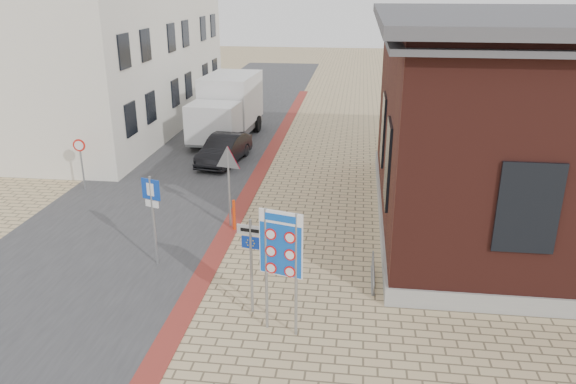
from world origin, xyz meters
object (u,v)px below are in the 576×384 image
at_px(sedan, 224,149).
at_px(parking_sign, 152,205).
at_px(bollard, 234,215).
at_px(essen_sign, 251,252).
at_px(border_sign, 281,246).
at_px(box_truck, 227,107).

xyz_separation_m(sedan, parking_sign, (0.31, -9.73, 1.21)).
xyz_separation_m(sedan, bollard, (2.01, -7.12, -0.10)).
relative_size(essen_sign, parking_sign, 0.92).
bearing_deg(essen_sign, bollard, 117.16).
distance_m(sedan, border_sign, 13.36).
xyz_separation_m(border_sign, essen_sign, (-0.82, 0.72, -0.54)).
height_order(border_sign, essen_sign, border_sign).
distance_m(sedan, parking_sign, 9.81).
height_order(border_sign, bollard, border_sign).
xyz_separation_m(box_truck, bollard, (2.79, -11.27, -1.11)).
height_order(box_truck, parking_sign, box_truck).
xyz_separation_m(essen_sign, parking_sign, (-3.18, 2.09, 0.20)).
bearing_deg(parking_sign, box_truck, 113.70).
bearing_deg(essen_sign, parking_sign, 156.39).
distance_m(sedan, box_truck, 4.34).
bearing_deg(box_truck, essen_sign, -71.69).
bearing_deg(sedan, parking_sign, -79.36).
relative_size(sedan, border_sign, 1.26).
xyz_separation_m(sedan, border_sign, (4.31, -12.55, 1.55)).
bearing_deg(bollard, border_sign, -67.02).
xyz_separation_m(border_sign, bollard, (-2.30, 5.42, -1.65)).
distance_m(parking_sign, bollard, 3.38).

